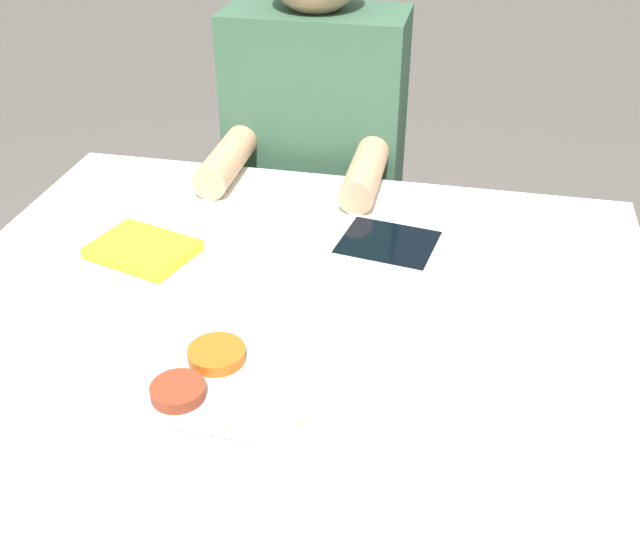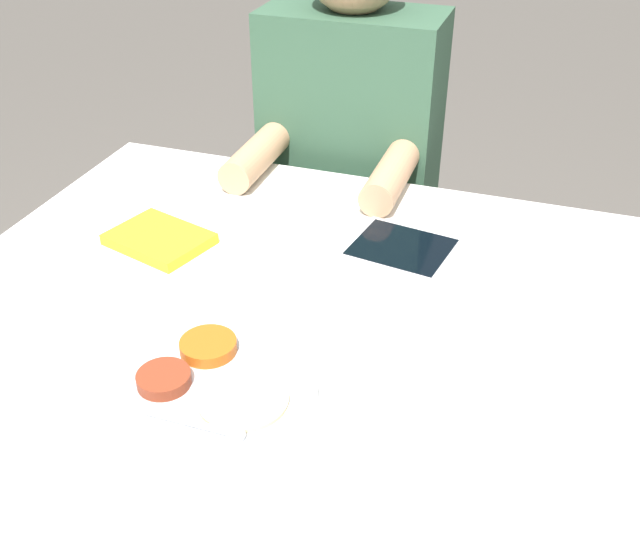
{
  "view_description": "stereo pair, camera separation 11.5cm",
  "coord_description": "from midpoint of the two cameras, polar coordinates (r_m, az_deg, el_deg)",
  "views": [
    {
      "loc": [
        0.25,
        -0.92,
        1.46
      ],
      "look_at": [
        0.05,
        0.01,
        0.82
      ],
      "focal_mm": 42.0,
      "sensor_mm": 36.0,
      "label": 1
    },
    {
      "loc": [
        0.36,
        -0.89,
        1.46
      ],
      "look_at": [
        0.05,
        0.01,
        0.82
      ],
      "focal_mm": 42.0,
      "sensor_mm": 36.0,
      "label": 2
    }
  ],
  "objects": [
    {
      "name": "thali_tray",
      "position": [
        1.04,
        -5.15,
        -8.03
      ],
      "size": [
        0.29,
        0.29,
        0.03
      ],
      "color": "#B7BABF",
      "rests_on": "dining_table"
    },
    {
      "name": "person_diner",
      "position": [
        1.83,
        3.98,
        5.35
      ],
      "size": [
        0.39,
        0.44,
        1.26
      ],
      "color": "black",
      "rests_on": "ground_plane"
    },
    {
      "name": "tablet_device",
      "position": [
        1.35,
        8.67,
        2.3
      ],
      "size": [
        0.21,
        0.19,
        0.01
      ],
      "color": "#B7B7BC",
      "rests_on": "dining_table"
    },
    {
      "name": "dining_table",
      "position": [
        1.44,
        0.12,
        -14.83
      ],
      "size": [
        1.17,
        1.01,
        0.76
      ],
      "color": "silver",
      "rests_on": "ground_plane"
    },
    {
      "name": "red_notebook",
      "position": [
        1.37,
        -9.81,
        2.97
      ],
      "size": [
        0.2,
        0.17,
        0.02
      ],
      "color": "silver",
      "rests_on": "dining_table"
    }
  ]
}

